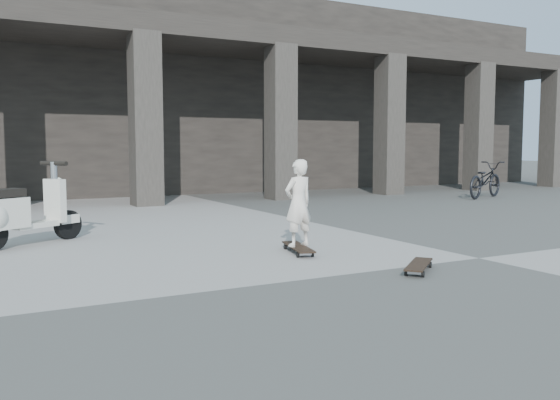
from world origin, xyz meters
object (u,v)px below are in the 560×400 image
child (298,203)px  skateboard_spare (419,265)px  longboard (298,248)px  scooter (13,214)px  bicycle (485,180)px

child → skateboard_spare: bearing=101.3°
longboard → skateboard_spare: (0.59, -1.63, -0.00)m
longboard → child: (0.00, -0.00, 0.58)m
longboard → scooter: size_ratio=0.62×
skateboard_spare → longboard: bearing=70.2°
skateboard_spare → scooter: scooter is taller
skateboard_spare → scooter: (-3.81, 3.81, 0.39)m
skateboard_spare → bicycle: size_ratio=0.39×
child → bicycle: (8.60, 4.86, -0.16)m
child → scooter: child is taller
child → scooter: bearing=-42.8°
skateboard_spare → bicycle: (8.01, 6.49, 0.42)m
bicycle → skateboard_spare: bearing=108.9°
longboard → scooter: bearing=70.0°
longboard → child: 0.58m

